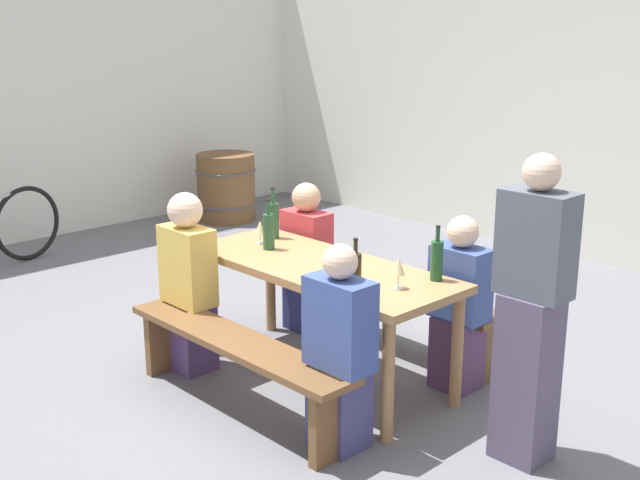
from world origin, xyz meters
TOP-DOWN VIEW (x-y plane):
  - ground_plane at (0.00, 0.00)m, footprint 24.00×24.00m
  - back_wall at (0.00, 3.68)m, footprint 14.00×0.20m
  - side_wall at (-4.52, 0.00)m, footprint 0.20×7.75m
  - tasting_table at (0.00, 0.00)m, footprint 1.82×0.72m
  - bench_near at (0.00, -0.66)m, footprint 1.72×0.30m
  - bench_far at (0.00, 0.66)m, footprint 1.72×0.30m
  - wine_bottle_0 at (-0.46, -0.02)m, footprint 0.08×0.08m
  - wine_bottle_1 at (0.51, -0.22)m, footprint 0.07×0.07m
  - wine_bottle_2 at (0.69, 0.26)m, footprint 0.07×0.07m
  - wine_bottle_3 at (-0.65, 0.19)m, footprint 0.08×0.08m
  - wine_glass_0 at (-0.61, 0.03)m, footprint 0.07×0.07m
  - wine_glass_1 at (0.64, -0.01)m, footprint 0.07×0.07m
  - seated_guest_near_0 at (-0.67, -0.51)m, footprint 0.37×0.24m
  - seated_guest_near_1 at (0.68, -0.51)m, footprint 0.36×0.24m
  - seated_guest_far_0 at (-0.67, 0.51)m, footprint 0.36×0.24m
  - seated_guest_far_1 at (0.68, 0.51)m, footprint 0.34×0.24m
  - standing_host at (1.41, 0.09)m, footprint 0.35×0.24m
  - wine_barrel at (-3.74, 2.11)m, footprint 0.68×0.68m

SIDE VIEW (x-z plane):
  - ground_plane at x=0.00m, z-range 0.00..0.00m
  - bench_near at x=0.00m, z-range 0.12..0.57m
  - bench_far at x=0.00m, z-range 0.12..0.57m
  - wine_barrel at x=-3.74m, z-range 0.00..0.75m
  - seated_guest_far_1 at x=0.68m, z-range -0.03..1.05m
  - seated_guest_far_0 at x=-0.67m, z-range -0.02..1.06m
  - seated_guest_near_1 at x=0.68m, z-range -0.03..1.08m
  - seated_guest_near_0 at x=-0.67m, z-range -0.02..1.15m
  - tasting_table at x=0.00m, z-range 0.28..1.03m
  - standing_host at x=1.41m, z-range -0.03..1.56m
  - wine_glass_0 at x=-0.61m, z-range 0.78..0.94m
  - wine_bottle_1 at x=0.51m, z-range 0.71..1.02m
  - wine_bottle_2 at x=0.69m, z-range 0.71..1.03m
  - wine_glass_1 at x=0.64m, z-range 0.78..0.96m
  - wine_bottle_0 at x=-0.46m, z-range 0.71..1.04m
  - wine_bottle_3 at x=-0.65m, z-range 0.70..1.06m
  - back_wall at x=0.00m, z-range 0.00..3.20m
  - side_wall at x=-4.52m, z-range 0.00..3.20m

